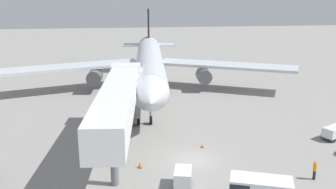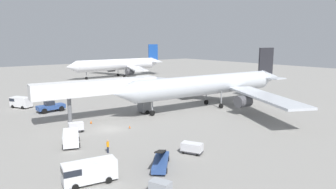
# 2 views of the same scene
# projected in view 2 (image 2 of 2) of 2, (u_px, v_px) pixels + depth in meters

# --- Properties ---
(ground_plane) EXTENTS (300.00, 300.00, 0.00)m
(ground_plane) POSITION_uv_depth(u_px,v_px,m) (109.00, 129.00, 51.08)
(ground_plane) COLOR gray
(airplane_at_gate) EXTENTS (49.52, 46.82, 12.97)m
(airplane_at_gate) POSITION_uv_depth(u_px,v_px,m) (212.00, 85.00, 67.96)
(airplane_at_gate) COLOR silver
(airplane_at_gate) RESTS_ON ground
(jet_bridge) EXTENTS (5.56, 23.69, 7.57)m
(jet_bridge) POSITION_uv_depth(u_px,v_px,m) (104.00, 89.00, 57.24)
(jet_bridge) COLOR silver
(jet_bridge) RESTS_ON ground
(pushback_tug) EXTENTS (2.86, 5.67, 2.34)m
(pushback_tug) POSITION_uv_depth(u_px,v_px,m) (51.00, 107.00, 63.70)
(pushback_tug) COLOR #2D4C8E
(pushback_tug) RESTS_ON ground
(belt_loader_truck) EXTENTS (5.41, 5.10, 2.91)m
(belt_loader_truck) POSITION_uv_depth(u_px,v_px,m) (161.00, 161.00, 35.78)
(belt_loader_truck) COLOR #2D4C8E
(belt_loader_truck) RESTS_ON ground
(service_van_near_center) EXTENTS (5.25, 3.68, 1.92)m
(service_van_near_center) POSITION_uv_depth(u_px,v_px,m) (71.00, 137.00, 43.30)
(service_van_near_center) COLOR white
(service_van_near_center) RESTS_ON ground
(service_van_near_right) EXTENTS (5.11, 4.12, 2.39)m
(service_van_near_right) POSITION_uv_depth(u_px,v_px,m) (21.00, 102.00, 67.47)
(service_van_near_right) COLOR white
(service_van_near_right) RESTS_ON ground
(service_van_outer_right) EXTENTS (2.92, 5.75, 2.36)m
(service_van_outer_right) POSITION_uv_depth(u_px,v_px,m) (88.00, 171.00, 31.47)
(service_van_outer_right) COLOR white
(service_van_outer_right) RESTS_ON ground
(baggage_cart_mid_right) EXTENTS (1.93, 2.61, 1.58)m
(baggage_cart_mid_right) POSITION_uv_depth(u_px,v_px,m) (76.00, 127.00, 49.44)
(baggage_cart_mid_right) COLOR #38383D
(baggage_cart_mid_right) RESTS_ON ground
(baggage_cart_far_center) EXTENTS (2.34, 1.88, 1.35)m
(baggage_cart_far_center) POSITION_uv_depth(u_px,v_px,m) (160.00, 187.00, 29.30)
(baggage_cart_far_center) COLOR #38383D
(baggage_cart_far_center) RESTS_ON ground
(baggage_cart_mid_center) EXTENTS (3.06, 2.48, 1.44)m
(baggage_cart_mid_center) POSITION_uv_depth(u_px,v_px,m) (192.00, 148.00, 39.97)
(baggage_cart_mid_center) COLOR #38383D
(baggage_cart_mid_center) RESTS_ON ground
(ground_crew_worker_foreground) EXTENTS (0.46, 0.46, 1.79)m
(ground_crew_worker_foreground) POSITION_uv_depth(u_px,v_px,m) (108.00, 146.00, 40.16)
(ground_crew_worker_foreground) COLOR #1E2333
(ground_crew_worker_foreground) RESTS_ON ground
(safety_cone_alpha) EXTENTS (0.32, 0.32, 0.50)m
(safety_cone_alpha) POSITION_uv_depth(u_px,v_px,m) (130.00, 127.00, 51.67)
(safety_cone_alpha) COLOR black
(safety_cone_alpha) RESTS_ON ground
(safety_cone_bravo) EXTENTS (0.40, 0.40, 0.61)m
(safety_cone_bravo) POSITION_uv_depth(u_px,v_px,m) (91.00, 122.00, 54.65)
(safety_cone_bravo) COLOR black
(safety_cone_bravo) RESTS_ON ground
(airplane_background) EXTENTS (41.89, 43.82, 13.21)m
(airplane_background) POSITION_uv_depth(u_px,v_px,m) (120.00, 65.00, 124.94)
(airplane_background) COLOR silver
(airplane_background) RESTS_ON ground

